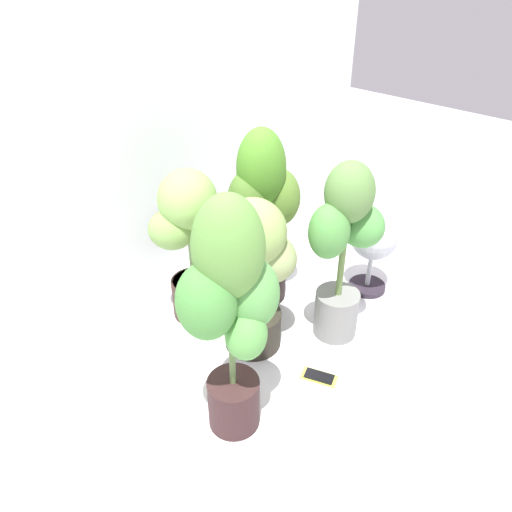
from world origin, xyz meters
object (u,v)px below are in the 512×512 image
object	(u,v)px
potted_plant_back_right	(263,211)
potted_plant_center	(253,267)
floor_fan	(374,240)
potted_plant_front_left	(231,306)
potted_plant_back_center	(191,233)
potted_plant_front_right	(344,243)
cell_phone	(319,377)

from	to	relation	value
potted_plant_back_right	potted_plant_center	xyz separation A→B (m)	(-0.28, -0.22, -0.06)
potted_plant_center	floor_fan	xyz separation A→B (m)	(0.68, -0.13, -0.11)
potted_plant_back_right	potted_plant_front_left	distance (m)	0.78
potted_plant_back_center	potted_plant_center	bearing A→B (deg)	-83.76
potted_plant_front_right	potted_plant_back_center	size ratio (longest dim) A/B	1.13
potted_plant_back_center	floor_fan	distance (m)	0.86
potted_plant_back_center	potted_plant_back_right	bearing A→B (deg)	-20.23
potted_plant_center	potted_plant_front_left	bearing A→B (deg)	-144.09
potted_plant_front_left	potted_plant_back_center	xyz separation A→B (m)	(0.31, 0.58, -0.11)
potted_plant_front_right	potted_plant_center	size ratio (longest dim) A/B	1.17
potted_plant_front_right	potted_plant_front_left	distance (m)	0.65
cell_phone	potted_plant_front_left	bearing A→B (deg)	145.50
potted_plant_front_left	potted_plant_center	distance (m)	0.44
cell_phone	floor_fan	bearing A→B (deg)	-4.61
potted_plant_front_left	floor_fan	distance (m)	1.06
potted_plant_front_right	cell_phone	xyz separation A→B (m)	(-0.26, -0.12, -0.46)
cell_phone	floor_fan	world-z (taller)	floor_fan
potted_plant_front_left	floor_fan	size ratio (longest dim) A/B	2.17
potted_plant_front_left	potted_plant_back_center	bearing A→B (deg)	62.25
potted_plant_front_right	cell_phone	bearing A→B (deg)	-154.44
potted_plant_front_right	potted_plant_center	distance (m)	0.37
potted_plant_front_left	potted_plant_back_right	bearing A→B (deg)	36.86
potted_plant_front_left	potted_plant_back_center	distance (m)	0.67
potted_plant_back_center	cell_phone	size ratio (longest dim) A/B	4.44
potted_plant_back_center	potted_plant_center	xyz separation A→B (m)	(0.04, -0.33, -0.03)
potted_plant_center	potted_plant_back_center	bearing A→B (deg)	96.24
potted_plant_back_right	potted_plant_front_left	xyz separation A→B (m)	(-0.62, -0.47, 0.08)
potted_plant_back_right	potted_plant_front_right	world-z (taller)	potted_plant_back_right
potted_plant_back_right	potted_plant_front_right	distance (m)	0.42
potted_plant_back_right	potted_plant_center	bearing A→B (deg)	-142.01
potted_plant_center	floor_fan	world-z (taller)	potted_plant_center
potted_plant_front_right	potted_plant_back_center	bearing A→B (deg)	121.93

